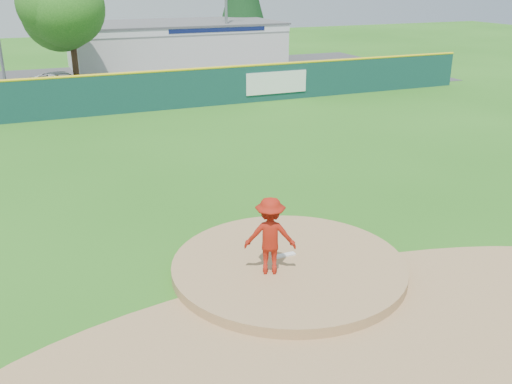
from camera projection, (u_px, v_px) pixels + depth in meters
name	position (u px, v px, depth m)	size (l,w,h in m)	color
ground	(289.00, 271.00, 13.48)	(120.00, 120.00, 0.00)	#286B19
pitchers_mound	(289.00, 271.00, 13.48)	(5.50, 5.50, 0.50)	#9E774C
pitching_rubber	(283.00, 255.00, 13.65)	(0.60, 0.15, 0.04)	white
infield_dirt_arc	(357.00, 341.00, 10.90)	(15.40, 15.40, 0.01)	#9E774C
parking_lot	(107.00, 83.00, 36.75)	(44.00, 16.00, 0.02)	#38383A
pitcher	(270.00, 236.00, 12.63)	(1.16, 0.67, 1.79)	#A01B0D
van	(65.00, 82.00, 33.63)	(2.04, 4.42, 1.23)	silver
pool_building_grp	(175.00, 45.00, 42.63)	(15.20, 8.20, 3.31)	silver
fence_banners	(99.00, 96.00, 27.95)	(22.83, 0.04, 1.20)	#500B10
outfield_fence	(133.00, 91.00, 28.61)	(40.00, 0.14, 2.07)	#123C39
deciduous_tree	(69.00, 12.00, 32.69)	(5.60, 5.60, 7.36)	#382314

